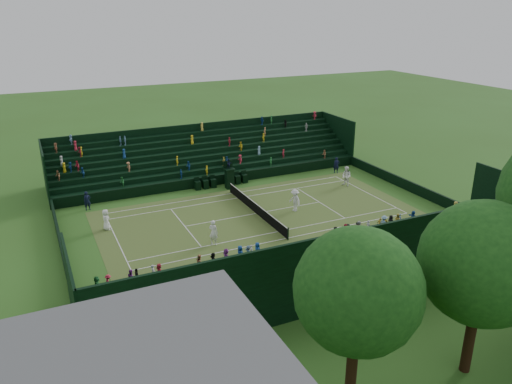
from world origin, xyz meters
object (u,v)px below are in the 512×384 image
tennis_net (256,208)px  player_near_east (213,232)px  player_near_west (106,220)px  player_far_east (295,200)px  umpire_chair (229,176)px  player_far_west (347,176)px

tennis_net → player_near_east: bearing=-53.1°
tennis_net → player_near_east: 6.78m
player_near_west → player_near_east: player_near_east is taller
player_far_east → umpire_chair: bearing=-170.9°
player_near_west → player_far_west: (-0.62, 23.42, 0.14)m
tennis_net → player_far_east: bearing=75.5°
player_near_east → player_far_east: player_far_east is taller
umpire_chair → player_near_west: umpire_chair is taller
umpire_chair → player_near_west: 13.59m
player_near_east → player_near_west: bearing=7.3°
player_near_west → player_far_east: size_ratio=0.87×
umpire_chair → player_far_east: 8.42m
player_near_east → player_far_east: bearing=-110.8°
tennis_net → player_near_west: 12.41m
tennis_net → player_near_west: size_ratio=6.73×
player_near_east → umpire_chair: bearing=-68.5°
tennis_net → player_far_west: player_far_west is taller
player_near_east → player_far_east: 9.31m
player_near_east → player_far_east: (-3.20, 8.74, 0.01)m
player_far_east → player_near_east: bearing=-81.2°
player_near_east → tennis_net: bearing=-94.0°
tennis_net → umpire_chair: (-7.03, 0.41, 0.76)m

